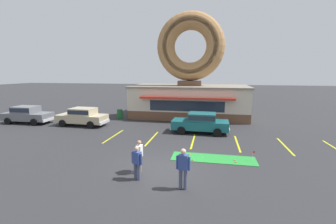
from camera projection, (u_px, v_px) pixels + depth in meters
The scene contains 22 objects.
ground_plane at pixel (160, 169), 11.20m from camera, with size 160.00×160.00×0.00m, color #2D2D30.
donut_shop_building at pixel (190, 82), 24.01m from camera, with size 12.30×6.75×10.96m.
putting_mat at pixel (213, 159), 12.51m from camera, with size 4.63×1.34×0.03m, color green.
mini_donut_near_left at pixel (235, 160), 12.20m from camera, with size 0.13×0.13×0.04m, color #D8667F.
mini_donut_near_right at pixel (190, 154), 13.06m from camera, with size 0.13×0.13×0.04m, color #D17F47.
mini_donut_mid_left at pixel (192, 160), 12.20m from camera, with size 0.13×0.13×0.04m, color brown.
mini_donut_mid_centre at pixel (183, 156), 12.73m from camera, with size 0.13×0.13×0.04m, color brown.
mini_donut_mid_right at pixel (236, 162), 11.95m from camera, with size 0.13×0.13×0.04m, color #D17F47.
golf_ball at pixel (202, 157), 12.57m from camera, with size 0.04×0.04×0.04m, color white.
putting_flag_pin at pixel (253, 154), 12.08m from camera, with size 0.13×0.01×0.55m.
car_grey at pixel (27, 114), 21.23m from camera, with size 4.60×2.06×1.60m.
car_teal at pixel (201, 122), 17.77m from camera, with size 4.59×2.04×1.60m.
car_champagne at pixel (82, 116), 20.23m from camera, with size 4.60×2.07×1.60m.
pedestrian_blue_sweater_man at pixel (183, 167), 9.11m from camera, with size 0.59×0.28×1.74m.
pedestrian_hooded_kid at pixel (137, 162), 9.96m from camera, with size 0.56×0.37×1.54m.
pedestrian_leather_jacket_man at pixel (139, 155), 10.65m from camera, with size 0.25×0.60×1.61m.
trash_bin at pixel (120, 114), 23.18m from camera, with size 0.57×0.57×0.97m.
parking_stripe_far_left at pixel (114, 136), 16.94m from camera, with size 0.12×3.60×0.01m, color yellow.
parking_stripe_left at pixel (152, 138), 16.37m from camera, with size 0.12×3.60×0.01m, color yellow.
parking_stripe_mid_left at pixel (193, 141), 15.80m from camera, with size 0.12×3.60×0.01m, color yellow.
parking_stripe_centre at pixel (237, 143), 15.23m from camera, with size 0.12×3.60×0.01m, color yellow.
parking_stripe_mid_right at pixel (285, 146), 14.66m from camera, with size 0.12×3.60×0.01m, color yellow.
Camera 1 is at (2.44, -10.26, 4.75)m, focal length 24.00 mm.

